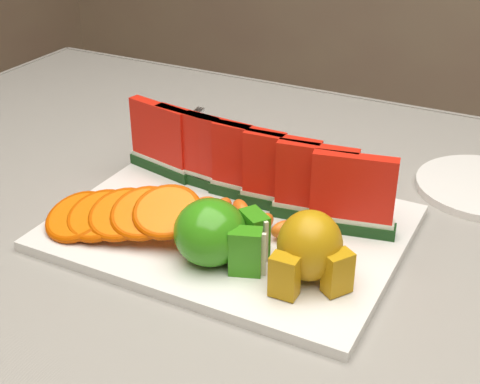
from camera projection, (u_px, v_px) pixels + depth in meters
name	position (u px, v px, depth m)	size (l,w,h in m)	color
table	(290.00, 322.00, 0.81)	(1.40, 0.90, 0.75)	#4D301B
tablecloth	(291.00, 281.00, 0.78)	(1.53, 1.03, 0.20)	gray
platter	(230.00, 227.00, 0.80)	(0.40, 0.30, 0.01)	silver
apple_cluster	(217.00, 234.00, 0.71)	(0.11, 0.09, 0.07)	#2A861C
pear_cluster	(310.00, 249.00, 0.68)	(0.09, 0.09, 0.08)	#B06B15
fork	(171.00, 129.00, 1.07)	(0.04, 0.20, 0.00)	silver
watermelon_row	(248.00, 166.00, 0.83)	(0.39, 0.07, 0.10)	#0D3D13
orange_fan_front	(122.00, 214.00, 0.77)	(0.20, 0.13, 0.05)	#C74E12
orange_fan_back	(258.00, 165.00, 0.89)	(0.29, 0.11, 0.05)	#C74E12
tangerine_segments	(242.00, 215.00, 0.79)	(0.22, 0.06, 0.02)	orange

